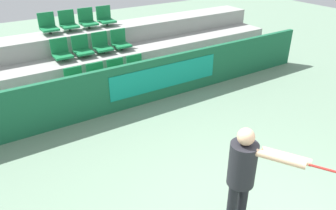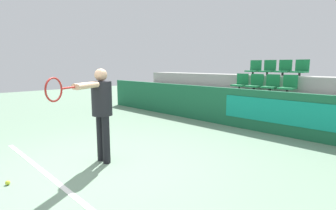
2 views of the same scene
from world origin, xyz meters
name	(u,v)px [view 2 (image 2 of 2)]	position (x,y,z in m)	size (l,w,h in m)	color
ground_plane	(88,171)	(0.00, 0.00, 0.00)	(30.00, 30.00, 0.00)	gray
court_baseline	(55,181)	(0.00, -0.54, 0.00)	(4.89, 0.08, 0.01)	white
barrier_wall	(237,108)	(0.02, 4.46, 0.54)	(11.58, 0.14, 1.07)	#19603D
bleacher_tier_front	(245,116)	(0.00, 4.98, 0.23)	(11.18, 0.88, 0.46)	#9E9E99
bleacher_tier_middle	(260,105)	(0.00, 5.86, 0.46)	(11.18, 0.88, 0.91)	#9E9E99
bleacher_tier_back	(273,96)	(0.00, 6.74, 0.68)	(11.18, 0.88, 1.37)	#9E9E99
stadium_chair_0	(225,99)	(-0.79, 5.10, 0.66)	(0.42, 0.44, 0.52)	#333333
stadium_chair_1	(240,100)	(-0.26, 5.10, 0.66)	(0.42, 0.44, 0.52)	#333333
stadium_chair_2	(256,102)	(0.26, 5.10, 0.66)	(0.42, 0.44, 0.52)	#333333
stadium_chair_3	(274,104)	(0.79, 5.10, 0.66)	(0.42, 0.44, 0.52)	#333333
stadium_chair_4	(241,83)	(-0.79, 5.98, 1.12)	(0.42, 0.44, 0.52)	#333333
stadium_chair_5	(255,84)	(-0.26, 5.98, 1.12)	(0.42, 0.44, 0.52)	#333333
stadium_chair_6	(271,85)	(0.26, 5.98, 1.12)	(0.42, 0.44, 0.52)	#333333
stadium_chair_7	(288,85)	(0.79, 5.98, 1.12)	(0.42, 0.44, 0.52)	#333333
stadium_chair_8	(254,69)	(-0.79, 6.86, 1.57)	(0.42, 0.44, 0.52)	#333333
stadium_chair_9	(268,69)	(-0.26, 6.86, 1.57)	(0.42, 0.44, 0.52)	#333333
stadium_chair_10	(284,69)	(0.26, 6.86, 1.57)	(0.42, 0.44, 0.52)	#333333
stadium_chair_11	(301,69)	(0.79, 6.86, 1.57)	(0.42, 0.44, 0.52)	#333333
tennis_player	(100,105)	(-0.17, 0.36, 1.03)	(0.85, 1.34, 1.65)	black
tennis_ball	(8,183)	(-0.35, -1.07, 0.03)	(0.07, 0.07, 0.07)	#CCDB33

